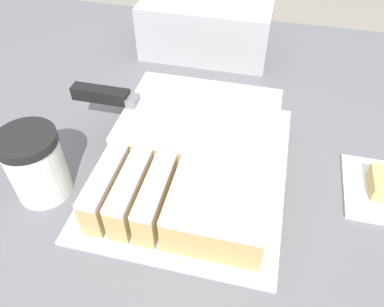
{
  "coord_description": "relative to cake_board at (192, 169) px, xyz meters",
  "views": [
    {
      "loc": [
        0.07,
        -0.39,
        1.39
      ],
      "look_at": [
        -0.02,
        -0.0,
        0.99
      ],
      "focal_mm": 35.0,
      "sensor_mm": 36.0,
      "label": 1
    }
  ],
  "objects": [
    {
      "name": "countertop",
      "position": [
        0.02,
        0.0,
        -0.48
      ],
      "size": [
        1.4,
        1.1,
        0.96
      ],
      "color": "slate",
      "rests_on": "ground_plane"
    },
    {
      "name": "cake_board",
      "position": [
        0.0,
        0.0,
        0.0
      ],
      "size": [
        0.29,
        0.35,
        0.01
      ],
      "color": "silver",
      "rests_on": "countertop"
    },
    {
      "name": "cake",
      "position": [
        0.0,
        0.0,
        0.03
      ],
      "size": [
        0.24,
        0.3,
        0.06
      ],
      "color": "tan",
      "rests_on": "cake_board"
    },
    {
      "name": "knife",
      "position": [
        -0.12,
        0.06,
        0.07
      ],
      "size": [
        0.33,
        0.03,
        0.02
      ],
      "rotation": [
        0.0,
        0.0,
        -0.0
      ],
      "color": "silver",
      "rests_on": "cake"
    },
    {
      "name": "coffee_cup",
      "position": [
        -0.2,
        -0.09,
        0.05
      ],
      "size": [
        0.08,
        0.08,
        0.11
      ],
      "color": "white",
      "rests_on": "countertop"
    },
    {
      "name": "storage_box",
      "position": [
        -0.05,
        0.36,
        0.05
      ],
      "size": [
        0.27,
        0.13,
        0.12
      ],
      "color": "#B2B2B7",
      "rests_on": "countertop"
    }
  ]
}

